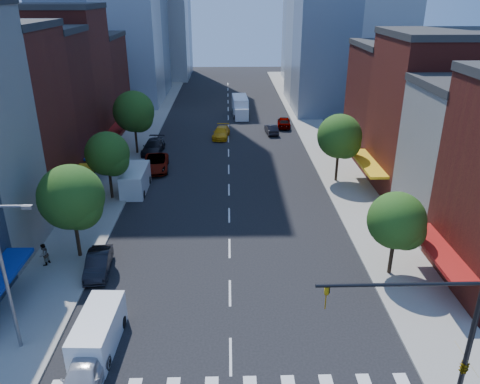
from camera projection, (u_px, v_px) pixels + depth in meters
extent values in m
plane|color=black|center=(231.00, 356.00, 26.18)|extent=(220.00, 220.00, 0.00)
cube|color=gray|center=(135.00, 144.00, 62.61)|extent=(5.00, 120.00, 0.15)
cube|color=gray|center=(321.00, 142.00, 63.20)|extent=(5.00, 120.00, 0.15)
cube|color=#551915|center=(30.00, 108.00, 49.37)|extent=(12.00, 8.00, 15.00)
cube|color=maroon|center=(55.00, 84.00, 56.79)|extent=(12.00, 9.00, 17.00)
cube|color=#551915|center=(80.00, 86.00, 66.30)|extent=(12.00, 10.00, 13.00)
cube|color=maroon|center=(442.00, 117.00, 45.77)|extent=(12.00, 10.00, 15.00)
cube|color=#551915|center=(405.00, 105.00, 55.35)|extent=(12.00, 10.00, 13.00)
cylinder|color=black|center=(468.00, 352.00, 20.66)|extent=(0.24, 0.24, 8.00)
cylinder|color=black|center=(400.00, 285.00, 19.16)|extent=(7.00, 0.16, 0.16)
imported|color=gold|center=(327.00, 298.00, 19.32)|extent=(0.22, 0.18, 1.10)
imported|color=gold|center=(464.00, 366.00, 20.97)|extent=(0.48, 2.24, 0.90)
cylinder|color=slate|center=(6.00, 279.00, 24.98)|extent=(0.20, 0.20, 9.00)
cylinder|color=slate|center=(9.00, 206.00, 23.31)|extent=(2.00, 0.14, 0.14)
cube|color=slate|center=(27.00, 207.00, 23.35)|extent=(0.50, 0.25, 0.18)
cylinder|color=black|center=(77.00, 233.00, 35.18)|extent=(0.28, 0.28, 3.92)
sphere|color=#1E4714|center=(71.00, 197.00, 34.03)|extent=(4.80, 4.80, 4.80)
sphere|color=#1E4714|center=(80.00, 207.00, 34.04)|extent=(3.36, 3.36, 3.36)
cylinder|color=black|center=(110.00, 180.00, 45.35)|extent=(0.28, 0.28, 3.64)
sphere|color=#1E4714|center=(107.00, 153.00, 44.27)|extent=(4.20, 4.20, 4.20)
sphere|color=#1E4714|center=(114.00, 161.00, 44.26)|extent=(2.94, 2.94, 2.94)
cylinder|color=black|center=(136.00, 136.00, 58.10)|extent=(0.28, 0.28, 4.20)
sphere|color=#1E4714|center=(134.00, 111.00, 56.85)|extent=(5.00, 5.00, 5.00)
sphere|color=#1E4714|center=(139.00, 118.00, 56.89)|extent=(3.50, 3.50, 3.50)
cylinder|color=black|center=(392.00, 252.00, 33.08)|extent=(0.28, 0.28, 3.36)
sphere|color=#1E4714|center=(397.00, 220.00, 32.09)|extent=(4.00, 4.00, 4.00)
sphere|color=#1E4714|center=(405.00, 230.00, 32.06)|extent=(2.80, 2.80, 2.80)
cylinder|color=black|center=(337.00, 163.00, 49.51)|extent=(0.28, 0.28, 3.92)
sphere|color=#1E4714|center=(339.00, 136.00, 48.35)|extent=(4.60, 4.60, 4.60)
sphere|color=#1E4714|center=(345.00, 143.00, 48.36)|extent=(3.22, 3.22, 3.22)
imported|color=#BABABF|center=(84.00, 375.00, 23.84)|extent=(1.99, 4.84, 1.64)
imported|color=black|center=(98.00, 263.00, 33.77)|extent=(1.96, 4.59, 1.47)
imported|color=#999999|center=(156.00, 163.00, 53.25)|extent=(3.21, 6.12, 1.64)
imported|color=black|center=(153.00, 147.00, 58.91)|extent=(2.64, 5.80, 1.65)
cube|color=white|center=(98.00, 332.00, 26.52)|extent=(2.21, 5.09, 2.11)
cube|color=black|center=(87.00, 351.00, 24.65)|extent=(1.89, 1.08, 0.90)
cylinder|color=black|center=(74.00, 363.00, 25.24)|extent=(0.28, 0.77, 0.76)
cylinder|color=black|center=(107.00, 363.00, 25.21)|extent=(0.28, 0.77, 0.76)
cylinder|color=black|center=(93.00, 322.00, 28.37)|extent=(0.28, 0.77, 0.76)
cylinder|color=black|center=(123.00, 322.00, 28.35)|extent=(0.28, 0.77, 0.76)
cube|color=silver|center=(135.00, 180.00, 47.52)|extent=(2.26, 5.63, 2.36)
cube|color=black|center=(131.00, 185.00, 45.42)|extent=(2.08, 1.13, 1.01)
cylinder|color=black|center=(122.00, 195.00, 46.05)|extent=(0.28, 0.86, 0.85)
cylinder|color=black|center=(143.00, 194.00, 46.10)|extent=(0.28, 0.86, 0.85)
cylinder|color=black|center=(130.00, 180.00, 49.56)|extent=(0.28, 0.86, 0.85)
cylinder|color=black|center=(149.00, 180.00, 49.61)|extent=(0.28, 0.86, 0.85)
imported|color=orange|center=(221.00, 133.00, 65.12)|extent=(2.67, 5.32, 1.48)
imported|color=black|center=(271.00, 129.00, 66.95)|extent=(1.84, 4.26, 1.36)
imported|color=#999999|center=(284.00, 122.00, 70.17)|extent=(2.37, 4.91, 1.62)
cube|color=white|center=(240.00, 106.00, 76.64)|extent=(2.59, 6.36, 3.08)
cube|color=white|center=(242.00, 114.00, 73.47)|extent=(2.19, 1.83, 1.93)
cylinder|color=black|center=(235.00, 117.00, 74.36)|extent=(0.33, 0.88, 0.87)
cylinder|color=black|center=(248.00, 117.00, 74.49)|extent=(0.33, 0.88, 0.87)
cylinder|color=black|center=(233.00, 111.00, 78.33)|extent=(0.33, 0.88, 0.87)
cylinder|color=black|center=(246.00, 111.00, 78.47)|extent=(0.33, 0.88, 0.87)
imported|color=#999999|center=(44.00, 255.00, 34.40)|extent=(0.87, 0.98, 1.69)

